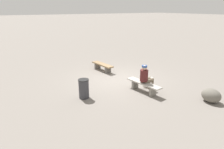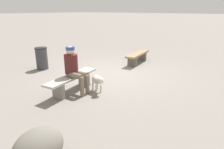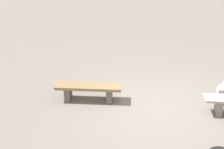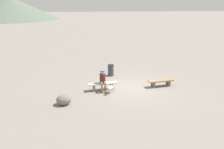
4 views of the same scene
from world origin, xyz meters
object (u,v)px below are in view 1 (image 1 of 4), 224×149
Objects in this scene: boulder at (211,95)px; trash_bin at (84,89)px; bench_left at (103,66)px; dog at (148,80)px; seated_person at (145,76)px; bench_right at (144,85)px.

trash_bin is at bearing -125.85° from boulder.
dog is at bearing 3.65° from bench_left.
seated_person is 1.62× the size of boulder.
seated_person reaches higher than boulder.
bench_left is 6.18m from boulder.
trash_bin is (-0.83, -2.64, -0.32)m from seated_person.
seated_person is (3.72, 0.14, 0.43)m from bench_left.
bench_right is 2.77m from boulder.
dog is 3.17m from trash_bin.
bench_left is 0.93× the size of bench_right.
seated_person reaches higher than dog.
boulder is (2.22, 1.58, -0.46)m from seated_person.
dog reaches higher than bench_left.
dog is at bearing 125.82° from seated_person.
trash_bin is 5.21m from boulder.
bench_left is 1.35× the size of seated_person.
trash_bin is at bearing -48.00° from bench_left.
trash_bin is 1.06× the size of boulder.
trash_bin is at bearing -159.66° from dog.
bench_left is at bearing 139.07° from trash_bin.
bench_right is at bearing -6.33° from bench_left.
boulder is (2.59, 1.09, -0.06)m from dog.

